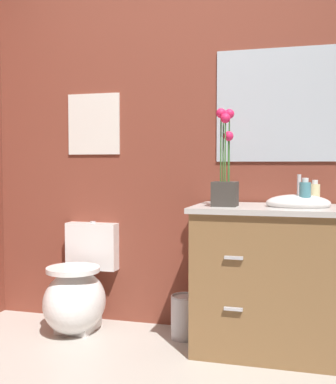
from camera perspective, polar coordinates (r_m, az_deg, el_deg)
name	(u,v)px	position (r m, az deg, el deg)	size (l,w,h in m)	color
wall_back	(220,138)	(3.32, 5.84, 6.00)	(4.37, 0.05, 2.50)	brown
toilet	(78,294)	(3.41, -10.09, -11.18)	(0.38, 0.59, 0.69)	white
vanity_cabinet	(276,277)	(3.01, 12.03, -9.37)	(0.94, 0.56, 1.02)	brown
flower_vase	(225,175)	(2.91, 6.43, 1.89)	(0.14, 0.14, 0.56)	#38332D
soap_bottle	(305,194)	(2.88, 15.14, -0.25)	(0.06, 0.06, 0.16)	teal
lotion_bottle	(315,194)	(3.08, 16.16, -0.22)	(0.06, 0.06, 0.15)	beige
trash_bin	(185,316)	(3.25, 1.96, -13.81)	(0.18, 0.18, 0.27)	#B7B7BC
wall_poster	(94,124)	(3.56, -8.34, 7.55)	(0.38, 0.01, 0.42)	silver
wall_mirror	(281,105)	(3.26, 12.56, 9.53)	(0.80, 0.01, 0.70)	#B2BCC6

